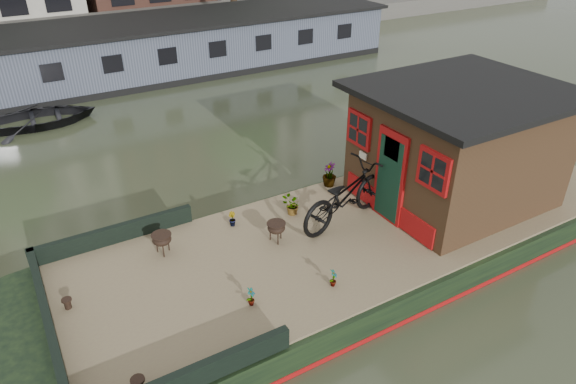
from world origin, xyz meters
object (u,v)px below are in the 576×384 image
cabin (458,144)px  brazier_front (276,232)px  brazier_rear (162,244)px  bicycle (345,195)px  potted_plant_a (251,297)px  dinghy (39,114)px

cabin → brazier_front: (-4.06, 0.42, -1.03)m
cabin → brazier_rear: (-6.02, 1.13, -1.02)m
bicycle → potted_plant_a: (-2.69, -1.26, -0.42)m
brazier_rear → potted_plant_a: bearing=-69.5°
cabin → brazier_rear: bearing=169.4°
potted_plant_a → cabin: bearing=9.8°
bicycle → brazier_front: size_ratio=5.60×
bicycle → brazier_front: (-1.49, 0.07, -0.39)m
brazier_rear → dinghy: bearing=95.8°
cabin → brazier_rear: 6.21m
potted_plant_a → brazier_front: 1.79m
bicycle → dinghy: bicycle is taller
bicycle → brazier_front: 1.54m
bicycle → potted_plant_a: bicycle is taller
dinghy → brazier_rear: bearing=-171.7°
cabin → potted_plant_a: (-5.26, -0.91, -1.06)m
potted_plant_a → dinghy: bearing=98.5°
potted_plant_a → brazier_front: bearing=48.0°
cabin → bicycle: cabin is taller
dinghy → potted_plant_a: bearing=-168.9°
cabin → bicycle: 2.67m
brazier_front → bicycle: bearing=-2.8°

